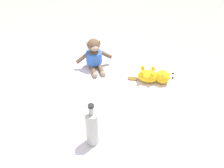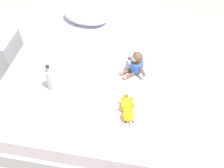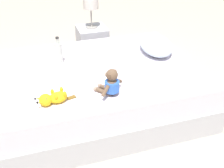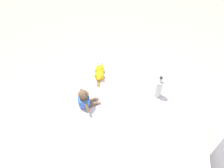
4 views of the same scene
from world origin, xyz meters
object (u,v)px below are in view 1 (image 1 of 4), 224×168
bed (61,129)px  glass_bottle (92,128)px  plush_monkey (94,56)px  plush_yellow_creature (154,76)px

bed → glass_bottle: (-0.22, -0.36, 0.36)m
plush_monkey → glass_bottle: (-0.70, -0.32, 0.02)m
plush_monkey → plush_yellow_creature: plush_monkey is taller
glass_bottle → plush_yellow_creature: bearing=-12.4°
bed → plush_yellow_creature: bearing=-47.4°
plush_yellow_creature → glass_bottle: (-0.69, 0.15, 0.06)m
plush_yellow_creature → glass_bottle: size_ratio=1.20×
bed → glass_bottle: glass_bottle is taller
bed → plush_monkey: (0.48, -0.04, 0.34)m
bed → plush_monkey: size_ratio=7.60×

